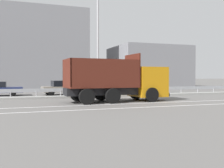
{
  "coord_description": "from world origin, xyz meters",
  "views": [
    {
      "loc": [
        -9.8,
        -20.41,
        1.84
      ],
      "look_at": [
        -2.7,
        -0.15,
        1.22
      ],
      "focal_mm": 42.0,
      "sensor_mm": 36.0,
      "label": 1
    }
  ],
  "objects_px": {
    "dump_truck": "(129,84)",
    "street_lamp_1": "(98,33)",
    "parked_car_3": "(61,88)",
    "median_road_sign": "(142,80)",
    "parked_car_4": "(112,86)"
  },
  "relations": [
    {
      "from": "median_road_sign",
      "to": "street_lamp_1",
      "type": "relative_size",
      "value": 0.25
    },
    {
      "from": "parked_car_3",
      "to": "dump_truck",
      "type": "bearing_deg",
      "value": 19.31
    },
    {
      "from": "median_road_sign",
      "to": "street_lamp_1",
      "type": "bearing_deg",
      "value": -177.61
    },
    {
      "from": "median_road_sign",
      "to": "parked_car_3",
      "type": "xyz_separation_m",
      "value": [
        -6.98,
        4.08,
        -0.75
      ]
    },
    {
      "from": "dump_truck",
      "to": "street_lamp_1",
      "type": "xyz_separation_m",
      "value": [
        -1.14,
        4.21,
        4.39
      ]
    },
    {
      "from": "median_road_sign",
      "to": "street_lamp_1",
      "type": "height_order",
      "value": "street_lamp_1"
    },
    {
      "from": "street_lamp_1",
      "to": "parked_car_4",
      "type": "xyz_separation_m",
      "value": [
        3.11,
        5.06,
        -4.91
      ]
    },
    {
      "from": "dump_truck",
      "to": "parked_car_3",
      "type": "bearing_deg",
      "value": -158.91
    },
    {
      "from": "dump_truck",
      "to": "parked_car_3",
      "type": "xyz_separation_m",
      "value": [
        -3.79,
        8.48,
        -0.6
      ]
    },
    {
      "from": "street_lamp_1",
      "to": "parked_car_4",
      "type": "relative_size",
      "value": 2.37
    },
    {
      "from": "parked_car_3",
      "to": "street_lamp_1",
      "type": "bearing_deg",
      "value": 27.13
    },
    {
      "from": "parked_car_4",
      "to": "median_road_sign",
      "type": "bearing_deg",
      "value": -167.32
    },
    {
      "from": "dump_truck",
      "to": "median_road_sign",
      "type": "relative_size",
      "value": 2.89
    },
    {
      "from": "parked_car_3",
      "to": "parked_car_4",
      "type": "bearing_deg",
      "value": 93.08
    },
    {
      "from": "street_lamp_1",
      "to": "parked_car_3",
      "type": "xyz_separation_m",
      "value": [
        -2.65,
        4.26,
        -5.0
      ]
    }
  ]
}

